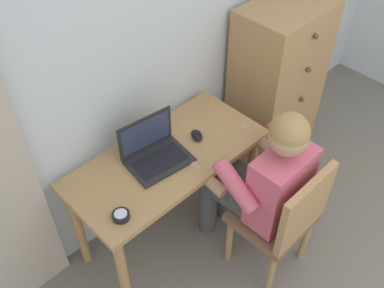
{
  "coord_description": "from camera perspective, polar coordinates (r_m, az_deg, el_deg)",
  "views": [
    {
      "loc": [
        -1.48,
        0.51,
        2.52
      ],
      "look_at": [
        -0.27,
        1.76,
        0.82
      ],
      "focal_mm": 41.59,
      "sensor_mm": 36.0,
      "label": 1
    }
  ],
  "objects": [
    {
      "name": "computer_mouse",
      "position": [
        2.6,
        0.62,
        1.12
      ],
      "size": [
        0.1,
        0.12,
        0.03
      ],
      "primitive_type": "ellipsoid",
      "rotation": [
        0.0,
        0.0,
        -0.43
      ],
      "color": "black",
      "rests_on": "desk"
    },
    {
      "name": "desk",
      "position": [
        2.59,
        -3.14,
        -3.44
      ],
      "size": [
        1.17,
        0.54,
        0.72
      ],
      "color": "tan",
      "rests_on": "ground_plane"
    },
    {
      "name": "dresser",
      "position": [
        3.25,
        10.74,
        7.41
      ],
      "size": [
        0.62,
        0.45,
        1.22
      ],
      "color": "tan",
      "rests_on": "ground_plane"
    },
    {
      "name": "person_seated",
      "position": [
        2.49,
        8.89,
        -4.4
      ],
      "size": [
        0.53,
        0.59,
        1.19
      ],
      "color": "#4C4C4C",
      "rests_on": "ground_plane"
    },
    {
      "name": "chair",
      "position": [
        2.57,
        11.64,
        -9.22
      ],
      "size": [
        0.43,
        0.41,
        0.87
      ],
      "color": "brown",
      "rests_on": "ground_plane"
    },
    {
      "name": "wall_back",
      "position": [
        2.58,
        -2.52,
        14.81
      ],
      "size": [
        4.8,
        0.05,
        2.5
      ],
      "primitive_type": "cube",
      "color": "silver",
      "rests_on": "ground_plane"
    },
    {
      "name": "laptop",
      "position": [
        2.46,
        -4.83,
        -0.93
      ],
      "size": [
        0.37,
        0.29,
        0.24
      ],
      "color": "#232326",
      "rests_on": "desk"
    },
    {
      "name": "desk_clock",
      "position": [
        2.24,
        -9.11,
        -9.04
      ],
      "size": [
        0.09,
        0.09,
        0.03
      ],
      "color": "black",
      "rests_on": "desk"
    }
  ]
}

